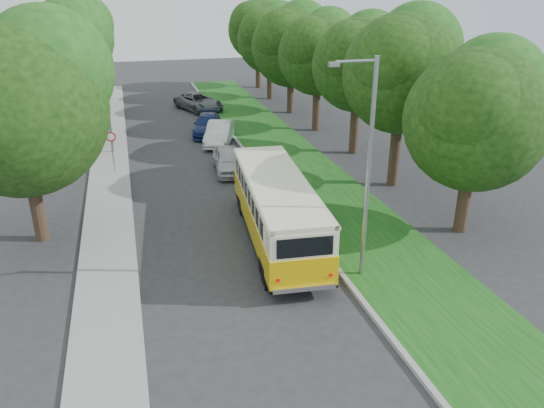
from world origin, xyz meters
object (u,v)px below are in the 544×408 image
object	(u,v)px
car_silver	(229,160)
car_blue	(208,125)
lamppost_far	(104,89)
car_grey	(199,102)
vintage_bus	(277,211)
lamppost_near	(367,165)
car_white	(219,133)

from	to	relation	value
car_silver	car_blue	size ratio (longest dim) A/B	0.87
lamppost_far	car_grey	xyz separation A→B (m)	(7.21, 10.89, -3.38)
lamppost_far	car_silver	size ratio (longest dim) A/B	1.81
lamppost_far	vintage_bus	xyz separation A→B (m)	(6.77, -14.91, -2.69)
lamppost_near	car_blue	size ratio (longest dim) A/B	1.68
lamppost_far	vintage_bus	distance (m)	16.59
vintage_bus	car_silver	bearing A→B (deg)	96.01
vintage_bus	car_silver	world-z (taller)	vintage_bus
lamppost_near	vintage_bus	world-z (taller)	lamppost_near
lamppost_far	car_white	size ratio (longest dim) A/B	1.67
lamppost_far	car_white	xyz separation A→B (m)	(7.09, 0.30, -3.37)
lamppost_far	car_white	world-z (taller)	lamppost_far
car_silver	car_grey	xyz separation A→B (m)	(0.63, 16.43, 0.03)
vintage_bus	lamppost_far	bearing A→B (deg)	119.22
lamppost_far	car_blue	bearing A→B (deg)	23.89
vintage_bus	car_grey	size ratio (longest dim) A/B	1.82
lamppost_far	car_blue	world-z (taller)	lamppost_far
car_white	car_blue	distance (m)	2.70
vintage_bus	car_white	world-z (taller)	vintage_bus
vintage_bus	car_grey	xyz separation A→B (m)	(0.44, 25.80, -0.69)
lamppost_far	car_silver	xyz separation A→B (m)	(6.57, -5.54, -3.41)
lamppost_far	car_grey	world-z (taller)	lamppost_far
lamppost_near	lamppost_far	xyz separation A→B (m)	(-8.91, 18.50, -0.25)
car_white	car_grey	world-z (taller)	car_white
car_white	car_grey	distance (m)	10.59
car_grey	car_white	bearing A→B (deg)	-112.14
car_silver	car_blue	world-z (taller)	car_silver
vintage_bus	car_grey	distance (m)	25.82
car_silver	car_grey	size ratio (longest dim) A/B	0.78
lamppost_far	vintage_bus	size ratio (longest dim) A/B	0.78
vintage_bus	car_white	distance (m)	15.24
lamppost_near	vintage_bus	bearing A→B (deg)	120.79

